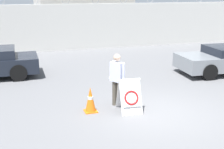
% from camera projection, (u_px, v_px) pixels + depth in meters
% --- Properties ---
extents(ground_plane, '(90.00, 90.00, 0.00)m').
position_uv_depth(ground_plane, '(161.00, 113.00, 9.56)').
color(ground_plane, slate).
extents(perimeter_wall, '(36.00, 0.30, 3.28)m').
position_uv_depth(perimeter_wall, '(81.00, 27.00, 19.43)').
color(perimeter_wall, silver).
rests_on(perimeter_wall, ground_plane).
extents(building_block, '(6.54, 6.19, 3.89)m').
position_uv_depth(building_block, '(81.00, 13.00, 24.03)').
color(building_block, beige).
rests_on(building_block, ground_plane).
extents(barricade_sign, '(0.72, 0.90, 1.04)m').
position_uv_depth(barricade_sign, '(130.00, 96.00, 9.53)').
color(barricade_sign, white).
rests_on(barricade_sign, ground_plane).
extents(security_guard, '(0.43, 0.67, 1.71)m').
position_uv_depth(security_guard, '(117.00, 77.00, 9.92)').
color(security_guard, '#514C42').
rests_on(security_guard, ground_plane).
extents(traffic_cone_mid, '(0.39, 0.39, 0.79)m').
position_uv_depth(traffic_cone_mid, '(90.00, 100.00, 9.54)').
color(traffic_cone_mid, orange).
rests_on(traffic_cone_mid, ground_plane).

